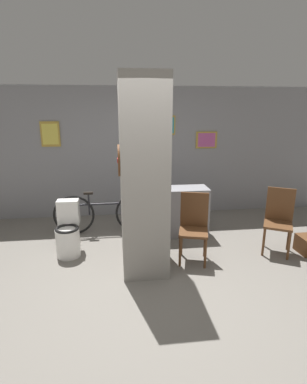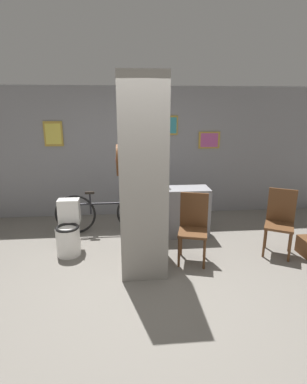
{
  "view_description": "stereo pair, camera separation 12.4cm",
  "coord_description": "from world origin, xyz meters",
  "px_view_note": "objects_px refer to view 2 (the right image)",
  "views": [
    {
      "loc": [
        -0.34,
        -3.45,
        2.19
      ],
      "look_at": [
        0.2,
        0.91,
        0.95
      ],
      "focal_mm": 28.0,
      "sensor_mm": 36.0,
      "label": 1
    },
    {
      "loc": [
        -0.22,
        -3.46,
        2.19
      ],
      "look_at": [
        0.2,
        0.91,
        0.95
      ],
      "focal_mm": 28.0,
      "sensor_mm": 36.0,
      "label": 2
    }
  ],
  "objects_px": {
    "toilet": "(69,232)",
    "chair_by_doorway": "(280,219)",
    "chair_near_pillar": "(193,225)",
    "bottle_tall": "(167,181)",
    "bicycle": "(106,213)"
  },
  "relations": [
    {
      "from": "toilet",
      "to": "bicycle",
      "type": "xyz_separation_m",
      "value": [
        0.54,
        0.76,
        0.03
      ]
    },
    {
      "from": "bicycle",
      "to": "bottle_tall",
      "type": "xyz_separation_m",
      "value": [
        1.07,
        -0.18,
        0.6
      ]
    },
    {
      "from": "toilet",
      "to": "bicycle",
      "type": "bearing_deg",
      "value": 54.67
    },
    {
      "from": "toilet",
      "to": "chair_by_doorway",
      "type": "height_order",
      "value": "chair_by_doorway"
    },
    {
      "from": "chair_by_doorway",
      "to": "toilet",
      "type": "bearing_deg",
      "value": -155.53
    },
    {
      "from": "chair_by_doorway",
      "to": "bottle_tall",
      "type": "height_order",
      "value": "bottle_tall"
    },
    {
      "from": "chair_near_pillar",
      "to": "bottle_tall",
      "type": "height_order",
      "value": "bottle_tall"
    },
    {
      "from": "toilet",
      "to": "bottle_tall",
      "type": "relative_size",
      "value": 2.65
    },
    {
      "from": "chair_by_doorway",
      "to": "bottle_tall",
      "type": "bearing_deg",
      "value": -178.5
    },
    {
      "from": "toilet",
      "to": "chair_by_doorway",
      "type": "xyz_separation_m",
      "value": [
        3.23,
        -0.28,
        0.2
      ]
    },
    {
      "from": "toilet",
      "to": "bottle_tall",
      "type": "distance_m",
      "value": 1.82
    },
    {
      "from": "chair_near_pillar",
      "to": "chair_by_doorway",
      "type": "height_order",
      "value": "same"
    },
    {
      "from": "bicycle",
      "to": "bottle_tall",
      "type": "distance_m",
      "value": 1.24
    },
    {
      "from": "chair_near_pillar",
      "to": "bicycle",
      "type": "distance_m",
      "value": 1.75
    },
    {
      "from": "bicycle",
      "to": "chair_by_doorway",
      "type": "bearing_deg",
      "value": -21.11
    }
  ]
}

